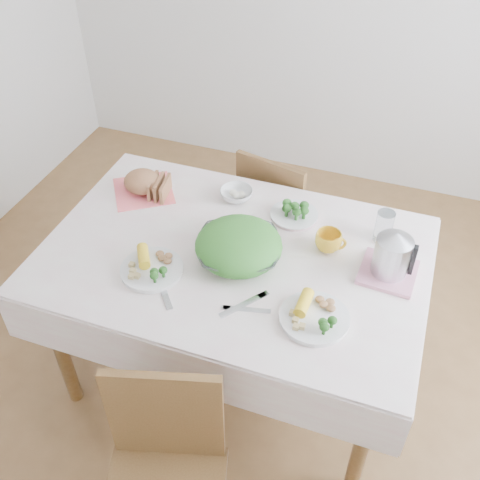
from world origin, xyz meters
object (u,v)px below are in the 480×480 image
(chair_far, at_px, (284,206))
(dinner_plate_left, at_px, (152,269))
(salad_bowl, at_px, (239,250))
(dinner_plate_right, at_px, (314,318))
(yellow_mug, at_px, (328,241))
(dining_table, at_px, (234,318))
(electric_kettle, at_px, (393,250))

(chair_far, bearing_deg, dinner_plate_left, 86.58)
(dinner_plate_left, bearing_deg, chair_far, 73.69)
(salad_bowl, height_order, dinner_plate_right, salad_bowl)
(dinner_plate_left, relative_size, yellow_mug, 2.29)
(dinner_plate_left, bearing_deg, yellow_mug, 30.13)
(salad_bowl, xyz_separation_m, yellow_mug, (0.31, 0.17, 0.00))
(dining_table, xyz_separation_m, dinner_plate_left, (-0.26, -0.20, 0.40))
(dining_table, height_order, dinner_plate_right, dinner_plate_right)
(dining_table, relative_size, salad_bowl, 4.41)
(dinner_plate_left, bearing_deg, dining_table, 38.15)
(chair_far, distance_m, yellow_mug, 0.75)
(dining_table, xyz_separation_m, salad_bowl, (0.03, -0.02, 0.43))
(salad_bowl, relative_size, yellow_mug, 3.00)
(salad_bowl, bearing_deg, dinner_plate_left, -147.32)
(dinner_plate_left, height_order, dinner_plate_right, same)
(dining_table, xyz_separation_m, yellow_mug, (0.34, 0.15, 0.43))
(dinner_plate_left, relative_size, electric_kettle, 1.28)
(electric_kettle, bearing_deg, dinner_plate_right, -130.65)
(yellow_mug, bearing_deg, dinner_plate_left, -149.87)
(salad_bowl, bearing_deg, yellow_mug, 27.69)
(chair_far, height_order, salad_bowl, chair_far)
(electric_kettle, bearing_deg, salad_bowl, -176.73)
(yellow_mug, height_order, electric_kettle, electric_kettle)
(electric_kettle, bearing_deg, dinner_plate_left, -168.56)
(dining_table, distance_m, dinner_plate_left, 0.51)
(dinner_plate_left, xyz_separation_m, yellow_mug, (0.60, 0.35, 0.03))
(dinner_plate_right, height_order, yellow_mug, yellow_mug)
(chair_far, height_order, electric_kettle, electric_kettle)
(chair_far, relative_size, electric_kettle, 4.43)
(yellow_mug, bearing_deg, dining_table, -156.87)
(electric_kettle, bearing_deg, chair_far, 124.67)
(dinner_plate_right, relative_size, electric_kettle, 1.30)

